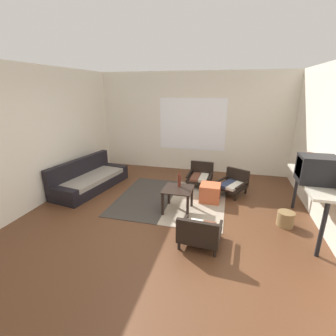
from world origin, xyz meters
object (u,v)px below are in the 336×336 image
Objects in this scene: crt_television at (317,169)px; wicker_basket at (285,219)px; console_shelf at (311,185)px; coffee_table at (178,193)px; armchair_striped_foreground at (199,232)px; armchair_by_window at (200,175)px; ottoman_orange at (210,193)px; armchair_corner at (233,183)px; glass_bottle at (179,180)px; couch at (89,180)px; clay_vase at (308,165)px.

wicker_basket is at bearing 151.45° from crt_television.
coffee_table is at bearing 178.07° from console_shelf.
console_shelf is (1.65, 0.92, 0.56)m from armchair_striped_foreground.
ottoman_orange is at bearing -70.11° from armchair_by_window.
armchair_striped_foreground is 0.83× the size of armchair_corner.
glass_bottle is (-2.18, 0.33, -0.50)m from crt_television.
armchair_corner is 2.76× the size of wicker_basket.
armchair_corner is 1.47m from glass_bottle.
armchair_by_window is 0.84m from armchair_corner.
couch reaches higher than ottoman_orange.
armchair_striped_foreground is 2.22m from clay_vase.
armchair_by_window is 0.39× the size of console_shelf.
crt_television is at bearing -91.24° from console_shelf.
console_shelf reaches higher than armchair_striped_foreground.
wicker_basket is at bearing -2.06° from coffee_table.
wicker_basket is (1.91, -0.18, -0.46)m from glass_bottle.
coffee_table is 2.00× the size of wicker_basket.
console_shelf reaches higher than armchair_corner.
wicker_basket is (1.91, -0.07, -0.24)m from coffee_table.
wicker_basket is (-0.28, -0.32, -0.89)m from clay_vase.
armchair_by_window is at bearing 80.03° from coffee_table.
couch is 5.75× the size of clay_vase.
armchair_by_window is at bearing 139.38° from crt_television.
coffee_table is 0.72× the size of armchair_corner.
ottoman_orange is 0.78× the size of crt_television.
coffee_table is 0.83m from ottoman_orange.
couch is 1.25× the size of console_shelf.
glass_bottle is at bearing -11.73° from couch.
couch is 2.34m from coffee_table.
glass_bottle reaches higher than armchair_by_window.
console_shelf reaches higher than wicker_basket.
armchair_corner is 1.95m from crt_television.
ottoman_orange is at bearing 153.81° from crt_television.
clay_vase is at bearing 89.62° from crt_television.
crt_television is at bearing -40.62° from armchair_by_window.
armchair_corner is 0.70m from ottoman_orange.
armchair_striped_foreground is at bearing -142.73° from clay_vase.
wicker_basket is at bearing -8.83° from couch.
coffee_table is 1.15m from armchair_striped_foreground.
couch is 5.00× the size of ottoman_orange.
armchair_by_window reaches higher than ottoman_orange.
console_shelf is at bearing -1.11° from wicker_basket.
crt_television reaches higher than armchair_corner.
armchair_striped_foreground reaches higher than wicker_basket.
ottoman_orange is 1.15× the size of clay_vase.
glass_bottle is (-1.02, -0.99, 0.34)m from armchair_corner.
glass_bottle is at bearing 171.43° from crt_television.
armchair_corner is at bearing 48.64° from ottoman_orange.
armchair_striped_foreground is at bearing -154.64° from crt_television.
couch reaches higher than armchair_by_window.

